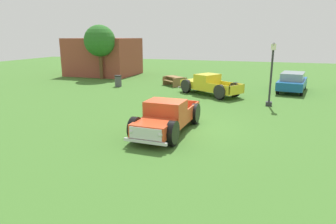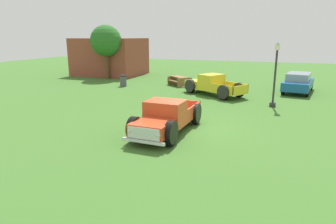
{
  "view_description": "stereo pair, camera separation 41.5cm",
  "coord_description": "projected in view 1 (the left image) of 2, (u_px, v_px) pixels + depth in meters",
  "views": [
    {
      "loc": [
        3.26,
        -12.98,
        4.12
      ],
      "look_at": [
        -0.78,
        -0.91,
        0.9
      ],
      "focal_mm": 31.95,
      "sensor_mm": 36.0,
      "label": 1
    },
    {
      "loc": [
        3.65,
        -12.84,
        4.12
      ],
      "look_at": [
        -0.78,
        -0.91,
        0.9
      ],
      "focal_mm": 31.95,
      "sensor_mm": 36.0,
      "label": 2
    }
  ],
  "objects": [
    {
      "name": "sedan_distant_b",
      "position": [
        292.0,
        82.0,
        22.79
      ],
      "size": [
        2.51,
        4.68,
        1.49
      ],
      "color": "#195699",
      "rests_on": "ground_plane"
    },
    {
      "name": "ground_plane",
      "position": [
        190.0,
        127.0,
        13.95
      ],
      "size": [
        80.0,
        80.0,
        0.0
      ],
      "primitive_type": "plane",
      "color": "#3D6B28"
    },
    {
      "name": "brick_pavilion",
      "position": [
        104.0,
        57.0,
        32.78
      ],
      "size": [
        6.86,
        5.74,
        3.94
      ],
      "color": "brown",
      "rests_on": "ground_plane"
    },
    {
      "name": "lamp_post_near",
      "position": [
        271.0,
        73.0,
        17.82
      ],
      "size": [
        0.36,
        0.36,
        3.79
      ],
      "color": "#2D2D33",
      "rests_on": "ground_plane"
    },
    {
      "name": "picnic_table",
      "position": [
        175.0,
        80.0,
        25.73
      ],
      "size": [
        2.33,
        2.28,
        0.78
      ],
      "color": "olive",
      "rests_on": "ground_plane"
    },
    {
      "name": "pickup_truck_behind_left",
      "position": [
        207.0,
        85.0,
        21.81
      ],
      "size": [
        5.04,
        3.97,
        1.49
      ],
      "color": "yellow",
      "rests_on": "ground_plane"
    },
    {
      "name": "trash_can",
      "position": [
        118.0,
        81.0,
        25.24
      ],
      "size": [
        0.59,
        0.59,
        0.95
      ],
      "color": "#4C4C51",
      "rests_on": "ground_plane"
    },
    {
      "name": "pickup_truck_foreground",
      "position": [
        165.0,
        118.0,
        12.86
      ],
      "size": [
        2.04,
        4.87,
        1.47
      ],
      "color": "#D14723",
      "rests_on": "ground_plane"
    },
    {
      "name": "oak_tree_east",
      "position": [
        100.0,
        41.0,
        28.98
      ],
      "size": [
        3.04,
        3.04,
        5.24
      ],
      "color": "brown",
      "rests_on": "ground_plane"
    }
  ]
}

